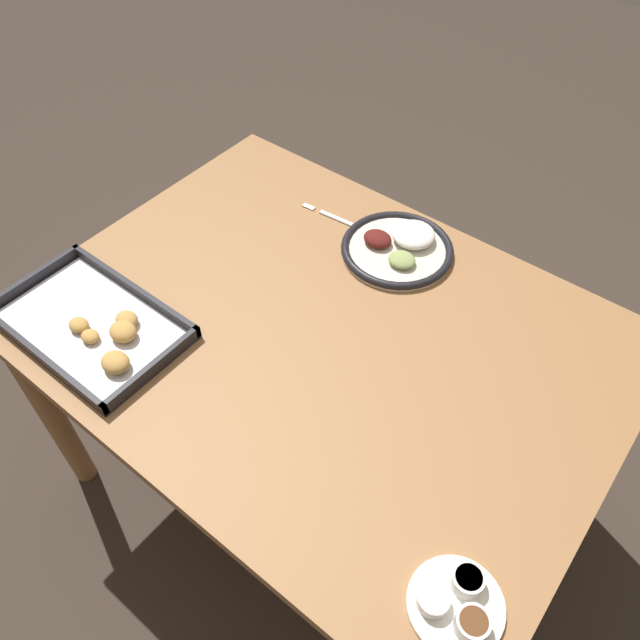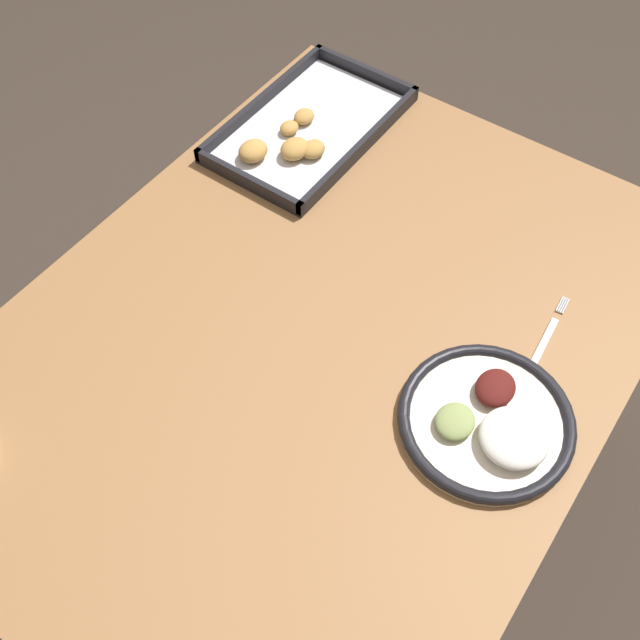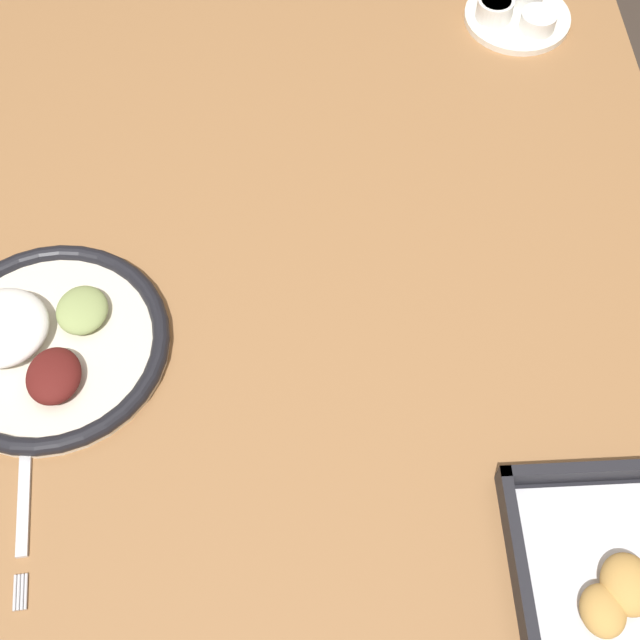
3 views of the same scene
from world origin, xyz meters
TOP-DOWN VIEW (x-y plane):
  - ground_plane at (0.00, 0.00)m, footprint 8.00×8.00m
  - dining_table at (0.00, 0.00)m, footprint 1.27×0.94m
  - dinner_plate at (0.01, -0.31)m, footprint 0.27×0.27m
  - fork at (0.19, -0.32)m, footprint 0.21×0.03m
  - saucer_plate at (-0.52, 0.32)m, footprint 0.15×0.15m

SIDE VIEW (x-z plane):
  - ground_plane at x=0.00m, z-range 0.00..0.00m
  - dining_table at x=0.00m, z-range 0.27..0.99m
  - fork at x=0.19m, z-range 0.72..0.73m
  - dinner_plate at x=0.01m, z-range 0.71..0.76m
  - saucer_plate at x=-0.52m, z-range 0.72..0.76m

